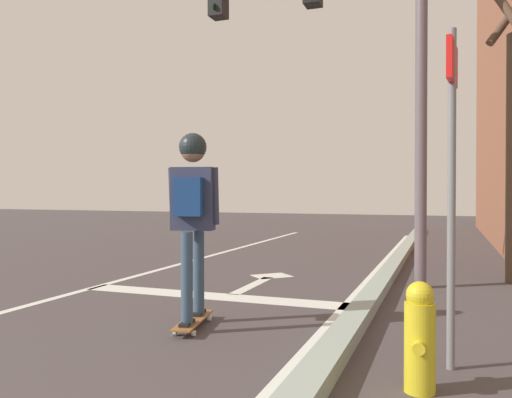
{
  "coord_description": "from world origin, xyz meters",
  "views": [
    {
      "loc": [
        3.72,
        0.09,
        1.31
      ],
      "look_at": [
        1.02,
        7.38,
        1.2
      ],
      "focal_mm": 36.02,
      "sensor_mm": 36.0,
      "label": 1
    }
  ],
  "objects_px": {
    "traffic_signal_mast": "(331,34)",
    "street_sign_post": "(452,149)",
    "skater": "(192,199)",
    "fire_hydrant": "(420,337)",
    "skateboard": "(193,321)"
  },
  "relations": [
    {
      "from": "traffic_signal_mast",
      "to": "street_sign_post",
      "type": "bearing_deg",
      "value": -64.17
    },
    {
      "from": "skateboard",
      "to": "street_sign_post",
      "type": "distance_m",
      "value": 2.81
    },
    {
      "from": "traffic_signal_mast",
      "to": "street_sign_post",
      "type": "relative_size",
      "value": 1.98
    },
    {
      "from": "fire_hydrant",
      "to": "traffic_signal_mast",
      "type": "bearing_deg",
      "value": 110.1
    },
    {
      "from": "skateboard",
      "to": "skater",
      "type": "relative_size",
      "value": 0.47
    },
    {
      "from": "skater",
      "to": "traffic_signal_mast",
      "type": "height_order",
      "value": "traffic_signal_mast"
    },
    {
      "from": "street_sign_post",
      "to": "traffic_signal_mast",
      "type": "bearing_deg",
      "value": 115.83
    },
    {
      "from": "fire_hydrant",
      "to": "street_sign_post",
      "type": "bearing_deg",
      "value": 70.01
    },
    {
      "from": "skateboard",
      "to": "skater",
      "type": "bearing_deg",
      "value": -78.96
    },
    {
      "from": "skater",
      "to": "street_sign_post",
      "type": "xyz_separation_m",
      "value": [
        2.31,
        -0.35,
        0.39
      ]
    },
    {
      "from": "traffic_signal_mast",
      "to": "skater",
      "type": "bearing_deg",
      "value": -103.69
    },
    {
      "from": "skateboard",
      "to": "skater",
      "type": "height_order",
      "value": "skater"
    },
    {
      "from": "skater",
      "to": "traffic_signal_mast",
      "type": "distance_m",
      "value": 3.83
    },
    {
      "from": "skater",
      "to": "fire_hydrant",
      "type": "bearing_deg",
      "value": -22.71
    },
    {
      "from": "skateboard",
      "to": "street_sign_post",
      "type": "xyz_separation_m",
      "value": [
        2.31,
        -0.37,
        1.55
      ]
    }
  ]
}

